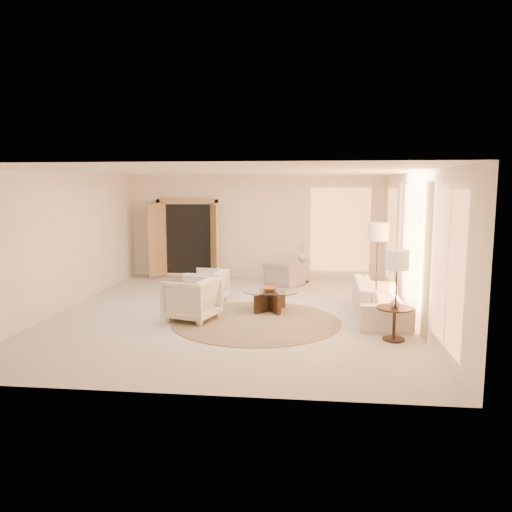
# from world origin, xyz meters

# --- Properties ---
(room) EXTENTS (7.04, 8.04, 2.83)m
(room) POSITION_xyz_m (0.00, 0.00, 1.40)
(room) COLOR beige
(room) RESTS_ON ground
(windows_right) EXTENTS (0.10, 6.40, 2.40)m
(windows_right) POSITION_xyz_m (3.45, 0.10, 1.35)
(windows_right) COLOR #F6A062
(windows_right) RESTS_ON room
(window_back_corner) EXTENTS (1.70, 0.10, 2.40)m
(window_back_corner) POSITION_xyz_m (2.30, 3.95, 1.35)
(window_back_corner) COLOR #F6A062
(window_back_corner) RESTS_ON room
(curtains_right) EXTENTS (0.06, 5.20, 2.60)m
(curtains_right) POSITION_xyz_m (3.40, 1.00, 1.30)
(curtains_right) COLOR beige
(curtains_right) RESTS_ON room
(french_doors) EXTENTS (1.95, 0.66, 2.16)m
(french_doors) POSITION_xyz_m (-1.90, 3.82, 1.07)
(french_doors) COLOR tan
(french_doors) RESTS_ON room
(area_rug) EXTENTS (3.48, 3.48, 0.01)m
(area_rug) POSITION_xyz_m (0.51, -0.61, 0.01)
(area_rug) COLOR #483A26
(area_rug) RESTS_ON room
(sofa) EXTENTS (0.98, 2.39, 0.69)m
(sofa) POSITION_xyz_m (2.87, 0.00, 0.35)
(sofa) COLOR silver
(sofa) RESTS_ON room
(armchair_left) EXTENTS (0.80, 0.84, 0.78)m
(armchair_left) POSITION_xyz_m (-0.73, 0.88, 0.39)
(armchair_left) COLOR silver
(armchair_left) RESTS_ON room
(armchair_right) EXTENTS (1.03, 1.07, 0.89)m
(armchair_right) POSITION_xyz_m (-0.71, -0.62, 0.45)
(armchair_right) COLOR silver
(armchair_right) RESTS_ON room
(accent_chair) EXTENTS (1.06, 0.98, 0.78)m
(accent_chair) POSITION_xyz_m (0.84, 2.89, 0.39)
(accent_chair) COLOR #9C958F
(accent_chair) RESTS_ON room
(coffee_table) EXTENTS (1.22, 1.22, 0.41)m
(coffee_table) POSITION_xyz_m (0.71, 0.20, 0.26)
(coffee_table) COLOR black
(coffee_table) RESTS_ON room
(end_table) EXTENTS (0.59, 0.59, 0.56)m
(end_table) POSITION_xyz_m (2.90, -1.50, 0.38)
(end_table) COLOR black
(end_table) RESTS_ON room
(side_table) EXTENTS (0.50, 0.50, 0.58)m
(side_table) POSITION_xyz_m (1.29, 3.40, 0.35)
(side_table) COLOR black
(side_table) RESTS_ON room
(floor_lamp_near) EXTENTS (0.43, 0.43, 1.77)m
(floor_lamp_near) POSITION_xyz_m (2.90, 0.85, 1.50)
(floor_lamp_near) COLOR black
(floor_lamp_near) RESTS_ON room
(floor_lamp_far) EXTENTS (0.36, 0.36, 1.50)m
(floor_lamp_far) POSITION_xyz_m (2.90, -1.57, 1.28)
(floor_lamp_far) COLOR black
(floor_lamp_far) RESTS_ON room
(bowl) EXTENTS (0.38, 0.38, 0.08)m
(bowl) POSITION_xyz_m (0.71, 0.20, 0.46)
(bowl) COLOR brown
(bowl) RESTS_ON coffee_table
(end_vase) EXTENTS (0.19, 0.19, 0.17)m
(end_vase) POSITION_xyz_m (2.90, -1.50, 0.64)
(end_vase) COLOR silver
(end_vase) RESTS_ON end_table
(side_vase) EXTENTS (0.32, 0.32, 0.27)m
(side_vase) POSITION_xyz_m (1.29, 3.40, 0.71)
(side_vase) COLOR silver
(side_vase) RESTS_ON side_table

